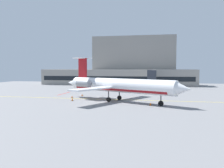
# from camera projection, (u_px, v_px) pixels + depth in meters

# --- Properties ---
(ground) EXTENTS (120.00, 120.00, 0.11)m
(ground) POSITION_uv_depth(u_px,v_px,m) (101.00, 101.00, 47.58)
(ground) COLOR slate
(terminal_building) EXTENTS (59.31, 12.29, 18.92)m
(terminal_building) POSITION_uv_depth(u_px,v_px,m) (125.00, 66.00, 93.22)
(terminal_building) COLOR gray
(terminal_building) RESTS_ON ground
(jet_bridge_west) EXTENTS (2.40, 22.53, 6.05)m
(jet_bridge_west) POSITION_uv_depth(u_px,v_px,m) (153.00, 74.00, 72.75)
(jet_bridge_west) COLOR silver
(jet_bridge_west) RESTS_ON ground
(regional_jet) EXTENTS (27.12, 19.74, 8.82)m
(regional_jet) POSITION_uv_depth(u_px,v_px,m) (117.00, 85.00, 46.55)
(regional_jet) COLOR white
(regional_jet) RESTS_ON ground
(baggage_tug) EXTENTS (2.61, 3.45, 2.23)m
(baggage_tug) POSITION_uv_depth(u_px,v_px,m) (130.00, 87.00, 70.92)
(baggage_tug) COLOR #19389E
(baggage_tug) RESTS_ON ground
(pushback_tractor) EXTENTS (2.22, 3.20, 1.86)m
(pushback_tractor) POSITION_uv_depth(u_px,v_px,m) (176.00, 87.00, 70.52)
(pushback_tractor) COLOR #1E4CB2
(pushback_tractor) RESTS_ON ground
(safety_cone_alpha) EXTENTS (0.47, 0.47, 0.55)m
(safety_cone_alpha) POSITION_uv_depth(u_px,v_px,m) (72.00, 100.00, 47.27)
(safety_cone_alpha) COLOR orange
(safety_cone_alpha) RESTS_ON ground
(safety_cone_bravo) EXTENTS (0.47, 0.47, 0.55)m
(safety_cone_bravo) POSITION_uv_depth(u_px,v_px,m) (82.00, 95.00, 55.34)
(safety_cone_bravo) COLOR orange
(safety_cone_bravo) RESTS_ON ground
(safety_cone_charlie) EXTENTS (0.47, 0.47, 0.55)m
(safety_cone_charlie) POSITION_uv_depth(u_px,v_px,m) (150.00, 104.00, 41.26)
(safety_cone_charlie) COLOR orange
(safety_cone_charlie) RESTS_ON ground
(safety_cone_delta) EXTENTS (0.47, 0.47, 0.55)m
(safety_cone_delta) POSITION_uv_depth(u_px,v_px,m) (72.00, 97.00, 51.68)
(safety_cone_delta) COLOR orange
(safety_cone_delta) RESTS_ON ground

